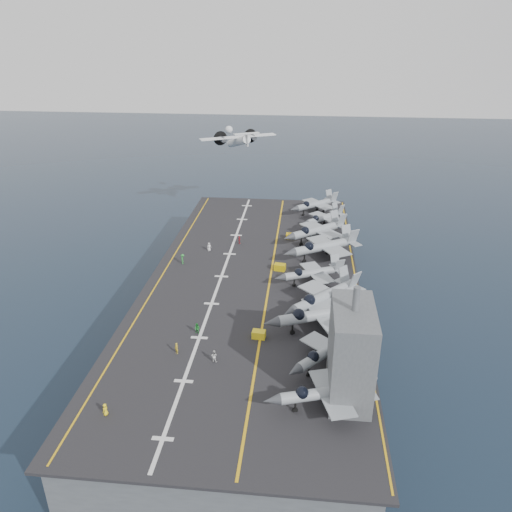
# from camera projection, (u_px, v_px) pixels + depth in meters

# --- Properties ---
(ground) EXTENTS (500.00, 500.00, 0.00)m
(ground) POSITION_uv_depth(u_px,v_px,m) (254.00, 326.00, 95.59)
(ground) COLOR #142135
(ground) RESTS_ON ground
(hull) EXTENTS (36.00, 90.00, 10.00)m
(hull) POSITION_uv_depth(u_px,v_px,m) (254.00, 304.00, 93.49)
(hull) COLOR #56595E
(hull) RESTS_ON ground
(flight_deck) EXTENTS (38.00, 92.00, 0.40)m
(flight_deck) POSITION_uv_depth(u_px,v_px,m) (254.00, 279.00, 91.32)
(flight_deck) COLOR black
(flight_deck) RESTS_ON hull
(foul_line) EXTENTS (0.35, 90.00, 0.02)m
(foul_line) POSITION_uv_depth(u_px,v_px,m) (270.00, 279.00, 90.95)
(foul_line) COLOR gold
(foul_line) RESTS_ON flight_deck
(landing_centerline) EXTENTS (0.50, 90.00, 0.02)m
(landing_centerline) POSITION_uv_depth(u_px,v_px,m) (221.00, 276.00, 91.77)
(landing_centerline) COLOR silver
(landing_centerline) RESTS_ON flight_deck
(deck_edge_port) EXTENTS (0.25, 90.00, 0.02)m
(deck_edge_port) POSITION_uv_depth(u_px,v_px,m) (163.00, 274.00, 92.78)
(deck_edge_port) COLOR gold
(deck_edge_port) RESTS_ON flight_deck
(deck_edge_stbd) EXTENTS (0.25, 90.00, 0.02)m
(deck_edge_stbd) POSITION_uv_depth(u_px,v_px,m) (356.00, 283.00, 89.52)
(deck_edge_stbd) COLOR gold
(deck_edge_stbd) RESTS_ON flight_deck
(island_superstructure) EXTENTS (5.00, 10.00, 15.00)m
(island_superstructure) POSITION_uv_depth(u_px,v_px,m) (352.00, 342.00, 59.61)
(island_superstructure) COLOR #56595E
(island_superstructure) RESTS_ON flight_deck
(fighter_jet_0) EXTENTS (15.47, 12.51, 4.66)m
(fighter_jet_0) POSITION_uv_depth(u_px,v_px,m) (326.00, 392.00, 59.29)
(fighter_jet_0) COLOR #9FA8B1
(fighter_jet_0) RESTS_ON flight_deck
(fighter_jet_1) EXTENTS (15.57, 15.92, 4.65)m
(fighter_jet_1) POSITION_uv_depth(u_px,v_px,m) (328.00, 350.00, 67.01)
(fighter_jet_1) COLOR gray
(fighter_jet_1) RESTS_ON flight_deck
(fighter_jet_2) EXTENTS (18.82, 16.01, 5.53)m
(fighter_jet_2) POSITION_uv_depth(u_px,v_px,m) (320.00, 314.00, 74.66)
(fighter_jet_2) COLOR gray
(fighter_jet_2) RESTS_ON flight_deck
(fighter_jet_3) EXTENTS (18.78, 18.85, 5.54)m
(fighter_jet_3) POSITION_uv_depth(u_px,v_px,m) (325.00, 295.00, 79.67)
(fighter_jet_3) COLOR #9198A1
(fighter_jet_3) RESTS_ON flight_deck
(fighter_jet_4) EXTENTS (15.36, 13.20, 4.50)m
(fighter_jet_4) POSITION_uv_depth(u_px,v_px,m) (313.00, 272.00, 88.42)
(fighter_jet_4) COLOR gray
(fighter_jet_4) RESTS_ON flight_deck
(fighter_jet_5) EXTENTS (19.46, 17.65, 5.63)m
(fighter_jet_5) POSITION_uv_depth(u_px,v_px,m) (325.00, 245.00, 97.76)
(fighter_jet_5) COLOR #939BA2
(fighter_jet_5) RESTS_ON flight_deck
(fighter_jet_6) EXTENTS (18.69, 17.88, 5.42)m
(fighter_jet_6) POSITION_uv_depth(u_px,v_px,m) (318.00, 229.00, 105.79)
(fighter_jet_6) COLOR #A0A7B2
(fighter_jet_6) RESTS_ON flight_deck
(fighter_jet_7) EXTENTS (14.96, 15.01, 4.42)m
(fighter_jet_7) POSITION_uv_depth(u_px,v_px,m) (324.00, 217.00, 114.00)
(fighter_jet_7) COLOR #999FA8
(fighter_jet_7) RESTS_ON flight_deck
(fighter_jet_8) EXTENTS (16.52, 15.84, 4.79)m
(fighter_jet_8) POSITION_uv_depth(u_px,v_px,m) (316.00, 204.00, 122.10)
(fighter_jet_8) COLOR #969CA5
(fighter_jet_8) RESTS_ON flight_deck
(tow_cart_a) EXTENTS (2.06, 1.45, 1.17)m
(tow_cart_a) POSITION_uv_depth(u_px,v_px,m) (259.00, 334.00, 73.50)
(tow_cart_a) COLOR yellow
(tow_cart_a) RESTS_ON flight_deck
(tow_cart_b) EXTENTS (2.27, 1.67, 1.25)m
(tow_cart_b) POSITION_uv_depth(u_px,v_px,m) (280.00, 267.00, 93.92)
(tow_cart_b) COLOR #C0A20A
(tow_cart_b) RESTS_ON flight_deck
(tow_cart_c) EXTENTS (2.01, 1.35, 1.18)m
(tow_cart_c) POSITION_uv_depth(u_px,v_px,m) (291.00, 236.00, 107.89)
(tow_cart_c) COLOR #ECB60C
(tow_cart_c) RESTS_ON flight_deck
(crew_0) EXTENTS (0.89, 1.10, 1.60)m
(crew_0) POSITION_uv_depth(u_px,v_px,m) (105.00, 409.00, 58.77)
(crew_0) COLOR yellow
(crew_0) RESTS_ON flight_deck
(crew_1) EXTENTS (1.21, 1.16, 1.68)m
(crew_1) POSITION_uv_depth(u_px,v_px,m) (177.00, 348.00, 69.87)
(crew_1) COLOR gold
(crew_1) RESTS_ON flight_deck
(crew_2) EXTENTS (1.25, 1.09, 1.75)m
(crew_2) POSITION_uv_depth(u_px,v_px,m) (197.00, 329.00, 74.35)
(crew_2) COLOR #1C812A
(crew_2) RESTS_ON flight_deck
(crew_3) EXTENTS (1.10, 1.36, 1.98)m
(crew_3) POSITION_uv_depth(u_px,v_px,m) (183.00, 259.00, 96.38)
(crew_3) COLOR #268C33
(crew_3) RESTS_ON flight_deck
(crew_4) EXTENTS (0.82, 1.12, 1.75)m
(crew_4) POSITION_uv_depth(u_px,v_px,m) (239.00, 240.00, 105.36)
(crew_4) COLOR #AA232C
(crew_4) RESTS_ON flight_deck
(crew_5) EXTENTS (1.26, 1.22, 1.76)m
(crew_5) POSITION_uv_depth(u_px,v_px,m) (209.00, 247.00, 101.97)
(crew_5) COLOR white
(crew_5) RESTS_ON flight_deck
(crew_7) EXTENTS (1.19, 0.88, 1.83)m
(crew_7) POSITION_uv_depth(u_px,v_px,m) (214.00, 356.00, 68.13)
(crew_7) COLOR silver
(crew_7) RESTS_ON flight_deck
(transport_plane) EXTENTS (26.05, 23.12, 5.12)m
(transport_plane) POSITION_uv_depth(u_px,v_px,m) (238.00, 142.00, 137.65)
(transport_plane) COLOR silver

